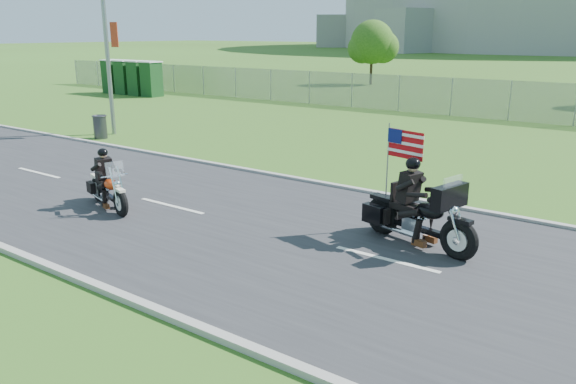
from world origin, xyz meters
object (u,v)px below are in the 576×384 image
Objects in this scene: porta_toilet_a at (151,80)px; trash_can at (100,127)px; motorcycle_lead at (108,190)px; motorcycle_follow at (419,217)px; porta_toilet_c at (125,78)px; porta_toilet_b at (138,79)px; porta_toilet_d at (112,77)px.

trash_can is at bearing -49.03° from porta_toilet_a.
motorcycle_follow reaches higher than motorcycle_lead.
motorcycle_follow is (28.96, -15.90, -0.51)m from porta_toilet_c.
trash_can is (-8.39, 5.99, -0.02)m from motorcycle_lead.
motorcycle_lead is at bearing -35.55° from trash_can.
motorcycle_follow is (27.56, -15.90, -0.51)m from porta_toilet_b.
porta_toilet_d is 0.84× the size of motorcycle_follow.
porta_toilet_a is at bearing 0.00° from porta_toilet_b.
porta_toilet_d is 1.03× the size of motorcycle_lead.
porta_toilet_d is 2.44× the size of trash_can.
porta_toilet_a reaches higher than motorcycle_lead.
porta_toilet_a is 15.90m from trash_can.
porta_toilet_c is 1.00× the size of porta_toilet_d.
porta_toilet_b is 1.00× the size of porta_toilet_c.
motorcycle_follow is at bearing -28.76° from porta_toilet_c.
motorcycle_follow is at bearing -29.97° from porta_toilet_b.
porta_toilet_a and porta_toilet_c have the same top height.
porta_toilet_b and porta_toilet_d have the same top height.
porta_toilet_c is at bearing 180.00° from porta_toilet_a.
porta_toilet_b is at bearing 0.00° from porta_toilet_d.
porta_toilet_a is 4.20m from porta_toilet_d.
trash_can is at bearing -42.22° from porta_toilet_c.
motorcycle_follow is at bearing -27.64° from porta_toilet_d.
motorcycle_follow is at bearing -31.28° from porta_toilet_a.
porta_toilet_b reaches higher than trash_can.
motorcycle_lead reaches higher than trash_can.
porta_toilet_c is (-2.80, 0.00, 0.00)m from porta_toilet_a.
porta_toilet_a is 1.00× the size of porta_toilet_c.
motorcycle_follow is at bearing -13.92° from trash_can.
porta_toilet_c is (-1.40, 0.00, 0.00)m from porta_toilet_b.
porta_toilet_b is 1.00× the size of porta_toilet_d.
motorcycle_lead is (20.20, -17.99, -0.66)m from porta_toilet_b.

